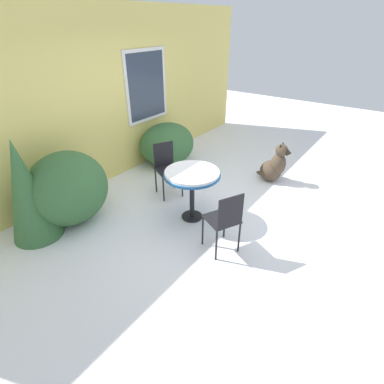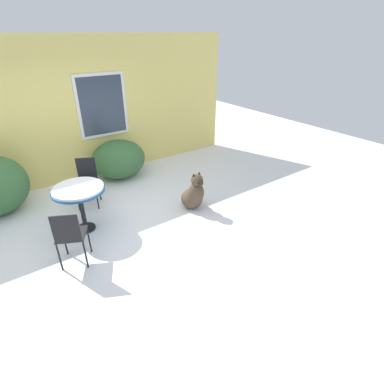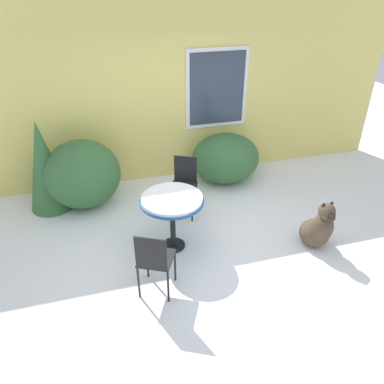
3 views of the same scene
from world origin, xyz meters
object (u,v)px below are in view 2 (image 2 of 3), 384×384
at_px(patio_table, 79,193).
at_px(patio_chair_near_table, 87,180).
at_px(dog, 194,195).
at_px(patio_chair_far_side, 70,235).

bearing_deg(patio_table, patio_chair_near_table, 65.40).
relative_size(patio_table, dog, 1.07).
distance_m(patio_chair_near_table, patio_chair_far_side, 1.72).
relative_size(patio_table, patio_chair_far_side, 0.92).
height_order(patio_chair_near_table, patio_chair_far_side, same).
relative_size(patio_table, patio_chair_near_table, 0.92).
distance_m(patio_table, dog, 1.95).
xyz_separation_m(patio_chair_near_table, dog, (1.48, -1.30, -0.21)).
bearing_deg(dog, patio_chair_near_table, 137.95).
bearing_deg(patio_chair_near_table, patio_chair_far_side, -88.66).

